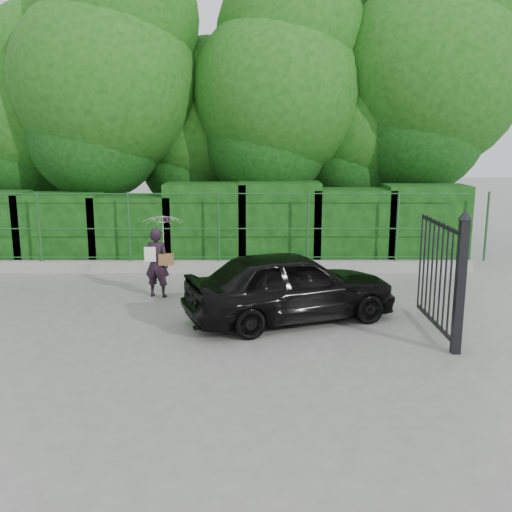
{
  "coord_description": "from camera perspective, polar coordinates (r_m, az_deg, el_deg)",
  "views": [
    {
      "loc": [
        1.32,
        -9.98,
        3.46
      ],
      "look_at": [
        1.35,
        1.3,
        1.1
      ],
      "focal_mm": 40.0,
      "sensor_mm": 36.0,
      "label": 1
    }
  ],
  "objects": [
    {
      "name": "kerb",
      "position": [
        14.91,
        -5.25,
        -1.06
      ],
      "size": [
        14.0,
        0.25,
        0.3
      ],
      "primitive_type": "cube",
      "color": "#9E9E99",
      "rests_on": "ground"
    },
    {
      "name": "woman",
      "position": [
        12.57,
        -9.47,
        1.28
      ],
      "size": [
        0.9,
        0.9,
        1.82
      ],
      "color": "black",
      "rests_on": "ground"
    },
    {
      "name": "trees",
      "position": [
        17.75,
        -0.78,
        15.57
      ],
      "size": [
        17.1,
        6.15,
        8.08
      ],
      "color": "black",
      "rests_on": "ground"
    },
    {
      "name": "ground",
      "position": [
        10.64,
        -7.34,
        -7.26
      ],
      "size": [
        80.0,
        80.0,
        0.0
      ],
      "primitive_type": "plane",
      "color": "gray"
    },
    {
      "name": "gate",
      "position": [
        10.08,
        18.85,
        -1.86
      ],
      "size": [
        0.22,
        2.33,
        2.36
      ],
      "color": "black",
      "rests_on": "ground"
    },
    {
      "name": "fence",
      "position": [
        14.69,
        -4.47,
        2.94
      ],
      "size": [
        14.13,
        0.06,
        1.8
      ],
      "color": "#1D4D22",
      "rests_on": "kerb"
    },
    {
      "name": "car",
      "position": [
        10.88,
        3.48,
        -2.96
      ],
      "size": [
        4.35,
        2.95,
        1.38
      ],
      "primitive_type": "imported",
      "rotation": [
        0.0,
        0.0,
        1.93
      ],
      "color": "black",
      "rests_on": "ground"
    },
    {
      "name": "hedge",
      "position": [
        15.71,
        -4.44,
        2.96
      ],
      "size": [
        14.2,
        1.2,
        2.26
      ],
      "color": "black",
      "rests_on": "ground"
    }
  ]
}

